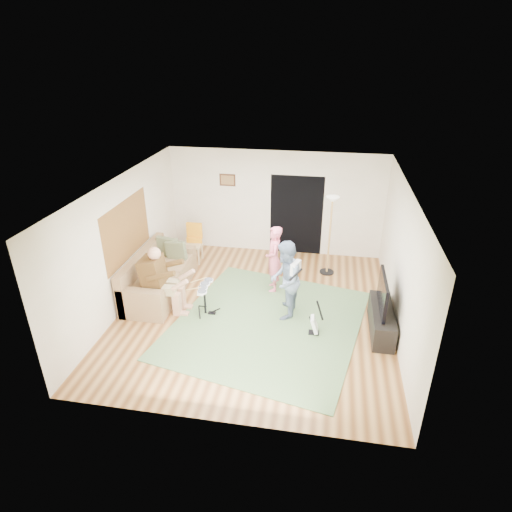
{
  "coord_description": "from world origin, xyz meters",
  "views": [
    {
      "loc": [
        1.29,
        -7.42,
        4.94
      ],
      "look_at": [
        -0.04,
        0.3,
        1.12
      ],
      "focal_mm": 30.0,
      "sensor_mm": 36.0,
      "label": 1
    }
  ],
  "objects": [
    {
      "name": "guitarist",
      "position": [
        0.6,
        -0.06,
        0.82
      ],
      "size": [
        0.64,
        0.81,
        1.63
      ],
      "primitive_type": "imported",
      "rotation": [
        0.0,
        0.0,
        -1.6
      ],
      "color": "slate",
      "rests_on": "floor"
    },
    {
      "name": "area_rug",
      "position": [
        0.31,
        -0.41,
        0.01
      ],
      "size": [
        4.18,
        4.44,
        0.02
      ],
      "primitive_type": "cube",
      "rotation": [
        0.0,
        0.0,
        -0.2
      ],
      "color": "#4F7044",
      "rests_on": "floor"
    },
    {
      "name": "doorway",
      "position": [
        0.55,
        2.99,
        1.05
      ],
      "size": [
        2.1,
        0.0,
        2.1
      ],
      "primitive_type": "plane",
      "rotation": [
        1.57,
        0.0,
        0.0
      ],
      "color": "black",
      "rests_on": "walls"
    },
    {
      "name": "singer",
      "position": [
        0.24,
        0.95,
        0.76
      ],
      "size": [
        0.46,
        0.61,
        1.52
      ],
      "primitive_type": "imported",
      "rotation": [
        0.0,
        0.0,
        -1.4
      ],
      "color": "#E96580",
      "rests_on": "floor"
    },
    {
      "name": "drum_kit",
      "position": [
        -1.0,
        -0.28,
        0.3
      ],
      "size": [
        0.37,
        0.67,
        0.69
      ],
      "color": "black",
      "rests_on": "floor"
    },
    {
      "name": "drummer",
      "position": [
        -1.86,
        -0.28,
        0.55
      ],
      "size": [
        0.93,
        0.52,
        1.42
      ],
      "color": "#543717",
      "rests_on": "sofa"
    },
    {
      "name": "window_blinds",
      "position": [
        -2.74,
        0.2,
        1.55
      ],
      "size": [
        0.0,
        2.05,
        2.05
      ],
      "primitive_type": "plane",
      "rotation": [
        1.57,
        0.0,
        1.57
      ],
      "color": "#8F5E2C",
      "rests_on": "walls"
    },
    {
      "name": "floor",
      "position": [
        0.0,
        0.0,
        0.0
      ],
      "size": [
        6.0,
        6.0,
        0.0
      ],
      "primitive_type": "plane",
      "color": "brown",
      "rests_on": "ground"
    },
    {
      "name": "guitar_held",
      "position": [
        0.8,
        -0.06,
        1.11
      ],
      "size": [
        0.32,
        0.6,
        0.26
      ],
      "primitive_type": null,
      "rotation": [
        0.0,
        0.0,
        -0.35
      ],
      "color": "white",
      "rests_on": "guitarist"
    },
    {
      "name": "dining_chair",
      "position": [
        -1.95,
        2.05,
        0.35
      ],
      "size": [
        0.43,
        0.45,
        0.98
      ],
      "rotation": [
        0.0,
        0.0,
        0.03
      ],
      "color": "tan",
      "rests_on": "floor"
    },
    {
      "name": "ceiling",
      "position": [
        0.0,
        0.0,
        2.7
      ],
      "size": [
        6.0,
        6.0,
        0.0
      ],
      "primitive_type": "plane",
      "rotation": [
        3.14,
        0.0,
        0.0
      ],
      "color": "white",
      "rests_on": "walls"
    },
    {
      "name": "microphone",
      "position": [
        0.44,
        0.95,
        1.14
      ],
      "size": [
        0.06,
        0.06,
        0.24
      ],
      "primitive_type": null,
      "color": "black",
      "rests_on": "singer"
    },
    {
      "name": "walls",
      "position": [
        0.0,
        0.0,
        1.35
      ],
      "size": [
        5.5,
        6.0,
        2.7
      ],
      "primitive_type": null,
      "color": "#F0E3D0",
      "rests_on": "floor"
    },
    {
      "name": "television",
      "position": [
        2.45,
        -0.29,
        0.85
      ],
      "size": [
        0.06,
        1.09,
        0.65
      ],
      "primitive_type": "cube",
      "color": "black",
      "rests_on": "tv_cabinet"
    },
    {
      "name": "tv_cabinet",
      "position": [
        2.5,
        -0.29,
        0.25
      ],
      "size": [
        0.4,
        1.4,
        0.5
      ],
      "primitive_type": "cube",
      "color": "black",
      "rests_on": "floor"
    },
    {
      "name": "torchiere_lamp",
      "position": [
        1.43,
        1.97,
        1.32
      ],
      "size": [
        0.35,
        0.35,
        1.93
      ],
      "color": "black",
      "rests_on": "floor"
    },
    {
      "name": "sofa",
      "position": [
        -2.3,
        0.37,
        0.31
      ],
      "size": [
        0.96,
        2.34,
        0.95
      ],
      "color": "olive",
      "rests_on": "floor"
    },
    {
      "name": "guitar_spare",
      "position": [
        1.25,
        -0.59,
        0.21
      ],
      "size": [
        0.27,
        0.24,
        0.74
      ],
      "color": "black",
      "rests_on": "floor"
    },
    {
      "name": "picture_frame",
      "position": [
        -1.25,
        2.99,
        1.9
      ],
      "size": [
        0.42,
        0.03,
        0.32
      ],
      "primitive_type": "cube",
      "color": "#3F2314",
      "rests_on": "walls"
    }
  ]
}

